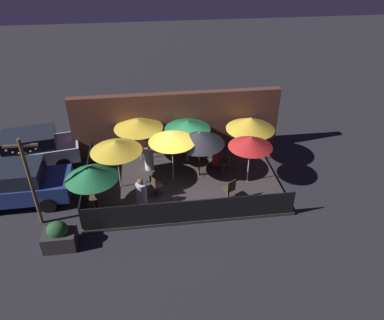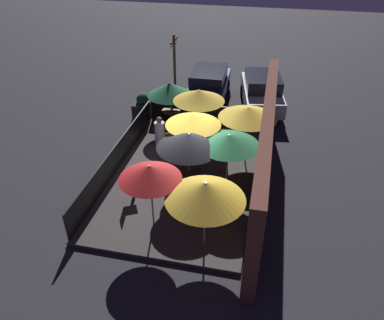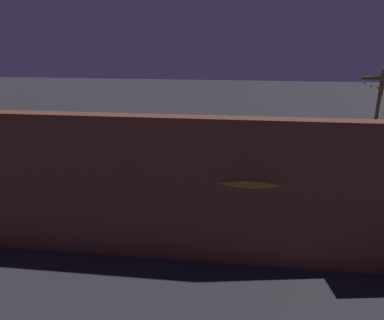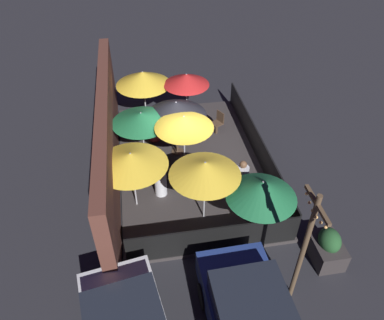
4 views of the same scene
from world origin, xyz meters
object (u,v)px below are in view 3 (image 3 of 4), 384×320
Objects in this scene: patio_umbrella_2 at (282,133)px; patio_umbrella_5 at (196,129)px; patio_umbrella_6 at (89,126)px; patron_0 at (231,198)px; patio_umbrella_3 at (249,160)px; patio_chair_1 at (110,183)px; patio_umbrella_0 at (306,129)px; patio_umbrella_1 at (152,135)px; dining_table_0 at (303,166)px; patio_chair_2 at (137,162)px; planter_box at (327,159)px; light_post at (376,124)px; patio_umbrella_7 at (46,142)px; patron_1 at (111,193)px; dining_table_1 at (154,182)px; patio_chair_0 at (226,173)px; patio_umbrella_4 at (155,150)px; patron_2 at (245,165)px.

patio_umbrella_2 is 0.96× the size of patio_umbrella_5.
patio_umbrella_6 reaches higher than patron_0.
patio_chair_1 is (3.58, -1.48, -1.30)m from patio_umbrella_3.
patio_umbrella_6 is at bearing 9.98° from patio_umbrella_0.
dining_table_0 is (-4.12, -1.72, -1.26)m from patio_umbrella_1.
patron_0 is at bearing -18.96° from patio_chair_1.
patio_umbrella_6 is 1.65× the size of patron_0.
patio_chair_2 is (-1.01, -1.06, -1.39)m from patio_umbrella_6.
light_post is at bearing 124.39° from planter_box.
patio_umbrella_7 reaches higher than patio_umbrella_6.
patron_1 is (3.35, -0.87, -1.31)m from patio_umbrella_3.
patio_umbrella_3 is at bearing -9.06° from patron_1.
patio_chair_0 reaches higher than dining_table_1.
patio_umbrella_4 is 6.84m from planter_box.
dining_table_1 is at bearing 22.62° from dining_table_0.
patio_umbrella_6 reaches higher than dining_table_0.
patio_umbrella_4 is 0.96× the size of patio_umbrella_6.
patio_umbrella_1 is 3.31m from patio_umbrella_2.
light_post is at bearing -134.13° from patron_0.
patio_chair_2 is 0.72× the size of patron_0.
patron_2 is (-4.38, -1.08, -1.32)m from patio_umbrella_6.
patio_umbrella_0 is at bearing 56.51° from planter_box.
light_post reaches higher than planter_box.
patron_1 is at bearing 26.14° from patio_umbrella_0.
patio_chair_0 is at bearing -123.68° from patio_umbrella_4.
patio_umbrella_7 is at bearing 12.50° from patron_0.
patron_2 is at bearing -144.61° from dining_table_1.
dining_table_0 is 0.72× the size of planter_box.
patio_chair_2 is at bearing 21.07° from patron_2.
patio_umbrella_6 is at bearing 127.42° from patio_chair_1.
planter_box is at bearing -176.79° from patio_chair_0.
patio_umbrella_6 reaches higher than patio_chair_0.
patio_umbrella_5 is at bearing -162.95° from patio_umbrella_7.
patio_umbrella_1 is 2.57m from patio_umbrella_7.
patio_umbrella_6 is (4.37, -2.27, 0.06)m from patio_umbrella_3.
light_post reaches higher than patron_2.
patio_umbrella_3 is at bearing 152.53° from patio_umbrella_6.
patio_chair_1 is 4.05m from patron_2.
patio_umbrella_0 is 2.58× the size of dining_table_0.
patio_umbrella_6 is at bearing -39.11° from patio_umbrella_4.
planter_box is at bearing -123.49° from dining_table_0.
patio_umbrella_5 reaches higher than dining_table_1.
dining_table_0 is (-3.01, -1.62, -1.43)m from patio_umbrella_5.
patio_umbrella_3 is at bearing -29.66° from patio_chair_1.
patio_umbrella_1 is 1.64× the size of patron_2.
patron_2 is (-0.36, -2.54, -0.00)m from patron_0.
patio_chair_0 is at bearing -127.39° from patio_umbrella_5.
patron_2 is (-2.10, -2.93, -1.27)m from patio_umbrella_4.
patio_umbrella_1 is at bearing 22.62° from dining_table_0.
dining_table_1 is (4.12, 1.72, -1.15)m from patio_umbrella_0.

